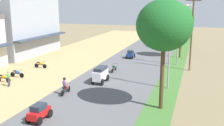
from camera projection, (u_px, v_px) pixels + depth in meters
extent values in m
cube|color=#999EA8|center=(17.00, 25.00, 43.56)|extent=(8.22, 13.05, 9.60)
cube|color=#2D3847|center=(43.00, 37.00, 42.53)|extent=(1.20, 13.05, 0.25)
cylinder|color=black|center=(8.00, 80.00, 28.38)|extent=(0.56, 0.06, 0.56)
cube|color=#333338|center=(3.00, 78.00, 28.53)|extent=(1.12, 0.12, 0.12)
ellipsoid|color=orange|center=(4.00, 77.00, 28.47)|extent=(0.64, 0.28, 0.32)
cube|color=black|center=(1.00, 75.00, 28.55)|extent=(0.44, 0.20, 0.10)
cylinder|color=#A5A8AD|center=(8.00, 78.00, 28.34)|extent=(0.26, 0.05, 0.68)
cylinder|color=black|center=(7.00, 74.00, 28.28)|extent=(0.04, 0.54, 0.04)
cylinder|color=black|center=(22.00, 75.00, 30.22)|extent=(0.56, 0.06, 0.56)
cylinder|color=black|center=(13.00, 74.00, 30.59)|extent=(0.56, 0.06, 0.56)
cube|color=#333338|center=(17.00, 73.00, 30.36)|extent=(1.12, 0.12, 0.12)
ellipsoid|color=#1E4CA5|center=(17.00, 72.00, 30.31)|extent=(0.64, 0.28, 0.32)
cube|color=black|center=(15.00, 71.00, 30.39)|extent=(0.44, 0.20, 0.10)
cylinder|color=#A5A8AD|center=(21.00, 73.00, 30.17)|extent=(0.26, 0.05, 0.68)
cylinder|color=black|center=(20.00, 70.00, 30.11)|extent=(0.04, 0.54, 0.04)
cylinder|color=black|center=(45.00, 66.00, 34.56)|extent=(0.56, 0.06, 0.56)
cylinder|color=black|center=(36.00, 66.00, 34.94)|extent=(0.56, 0.06, 0.56)
cube|color=#333338|center=(40.00, 65.00, 34.71)|extent=(1.12, 0.12, 0.12)
ellipsoid|color=orange|center=(41.00, 64.00, 34.65)|extent=(0.64, 0.28, 0.32)
cube|color=black|center=(38.00, 62.00, 34.74)|extent=(0.44, 0.20, 0.10)
cylinder|color=#A5A8AD|center=(44.00, 64.00, 34.52)|extent=(0.26, 0.05, 0.68)
cylinder|color=black|center=(44.00, 61.00, 34.46)|extent=(0.04, 0.54, 0.04)
cylinder|color=#33333D|center=(8.00, 83.00, 26.97)|extent=(0.14, 0.14, 0.82)
cylinder|color=#33333D|center=(9.00, 82.00, 27.15)|extent=(0.14, 0.14, 0.82)
ellipsoid|color=#338C3F|center=(8.00, 76.00, 26.91)|extent=(0.31, 0.40, 0.56)
sphere|color=#9E7556|center=(8.00, 72.00, 26.81)|extent=(0.22, 0.22, 0.22)
cylinder|color=#4C351E|center=(162.00, 75.00, 20.95)|extent=(0.33, 0.33, 5.59)
ellipsoid|color=#1A5721|center=(164.00, 25.00, 20.08)|extent=(4.28, 4.28, 3.97)
cylinder|color=#4C351E|center=(180.00, 42.00, 40.94)|extent=(0.27, 0.27, 4.93)
ellipsoid|color=#23581F|center=(182.00, 18.00, 40.15)|extent=(3.69, 3.69, 3.91)
cylinder|color=#4C351E|center=(181.00, 36.00, 48.84)|extent=(0.36, 0.36, 4.55)
ellipsoid|color=#23501B|center=(182.00, 18.00, 48.11)|extent=(3.80, 3.80, 3.70)
cylinder|color=gray|center=(170.00, 47.00, 25.62)|extent=(0.16, 0.16, 8.32)
cylinder|color=gray|center=(164.00, 5.00, 24.94)|extent=(1.40, 0.08, 0.08)
ellipsoid|color=silver|center=(157.00, 5.00, 25.17)|extent=(0.36, 0.20, 0.14)
cylinder|color=gray|center=(179.00, 5.00, 24.52)|extent=(1.40, 0.08, 0.08)
ellipsoid|color=silver|center=(187.00, 5.00, 24.32)|extent=(0.36, 0.20, 0.14)
cylinder|color=gray|center=(178.00, 35.00, 35.64)|extent=(0.16, 0.16, 8.24)
cylinder|color=gray|center=(174.00, 5.00, 34.97)|extent=(1.40, 0.08, 0.08)
ellipsoid|color=silver|center=(169.00, 5.00, 35.20)|extent=(0.36, 0.20, 0.14)
cylinder|color=gray|center=(185.00, 5.00, 34.55)|extent=(1.40, 0.08, 0.08)
ellipsoid|color=silver|center=(191.00, 5.00, 34.35)|extent=(0.36, 0.20, 0.14)
cylinder|color=gray|center=(186.00, 25.00, 53.96)|extent=(0.16, 0.16, 7.79)
cylinder|color=gray|center=(183.00, 6.00, 53.34)|extent=(1.40, 0.08, 0.08)
ellipsoid|color=silver|center=(180.00, 7.00, 53.57)|extent=(0.36, 0.20, 0.14)
cylinder|color=gray|center=(190.00, 6.00, 52.92)|extent=(1.40, 0.08, 0.08)
ellipsoid|color=silver|center=(194.00, 7.00, 52.72)|extent=(0.36, 0.20, 0.14)
cylinder|color=brown|center=(192.00, 34.00, 32.77)|extent=(0.20, 0.20, 9.16)
cube|color=#473323|center=(194.00, 0.00, 31.87)|extent=(1.80, 0.10, 0.10)
cube|color=red|center=(39.00, 113.00, 19.17)|extent=(0.84, 1.95, 0.50)
cube|color=#232B38|center=(38.00, 107.00, 19.02)|extent=(0.77, 1.10, 0.40)
cylinder|color=black|center=(39.00, 112.00, 20.02)|extent=(0.10, 0.60, 0.60)
cylinder|color=black|center=(50.00, 113.00, 19.74)|extent=(0.10, 0.60, 0.60)
cylinder|color=black|center=(28.00, 119.00, 18.72)|extent=(0.10, 0.60, 0.60)
cylinder|color=black|center=(40.00, 121.00, 18.44)|extent=(0.10, 0.60, 0.60)
cube|color=silver|center=(100.00, 75.00, 28.22)|extent=(0.95, 2.40, 0.95)
cube|color=#232B38|center=(101.00, 69.00, 28.17)|extent=(0.87, 2.00, 0.35)
cylinder|color=black|center=(99.00, 77.00, 29.29)|extent=(0.12, 0.68, 0.68)
cylinder|color=black|center=(108.00, 78.00, 28.97)|extent=(0.12, 0.68, 0.68)
cylinder|color=black|center=(93.00, 81.00, 27.69)|extent=(0.12, 0.68, 0.68)
cylinder|color=black|center=(102.00, 82.00, 27.37)|extent=(0.12, 0.68, 0.68)
cube|color=navy|center=(131.00, 54.00, 40.80)|extent=(0.84, 1.95, 0.50)
cube|color=#232B38|center=(131.00, 51.00, 40.65)|extent=(0.77, 1.10, 0.40)
cylinder|color=black|center=(129.00, 55.00, 41.65)|extent=(0.10, 0.60, 0.60)
cylinder|color=black|center=(135.00, 55.00, 41.37)|extent=(0.10, 0.60, 0.60)
cylinder|color=black|center=(126.00, 57.00, 40.35)|extent=(0.10, 0.60, 0.60)
cylinder|color=black|center=(132.00, 57.00, 40.07)|extent=(0.10, 0.60, 0.60)
cylinder|color=black|center=(69.00, 89.00, 25.37)|extent=(0.06, 0.56, 0.56)
cylinder|color=black|center=(63.00, 93.00, 24.22)|extent=(0.06, 0.56, 0.56)
cube|color=#333338|center=(66.00, 89.00, 24.76)|extent=(0.12, 1.12, 0.12)
ellipsoid|color=red|center=(66.00, 88.00, 24.80)|extent=(0.28, 0.64, 0.32)
cube|color=black|center=(64.00, 87.00, 24.44)|extent=(0.20, 0.44, 0.10)
cylinder|color=#A5A8AD|center=(68.00, 87.00, 25.26)|extent=(0.05, 0.26, 0.68)
cylinder|color=black|center=(68.00, 83.00, 25.12)|extent=(0.54, 0.04, 0.04)
ellipsoid|color=#724C8C|center=(64.00, 83.00, 24.43)|extent=(0.36, 0.28, 0.64)
sphere|color=black|center=(64.00, 79.00, 24.37)|extent=(0.28, 0.28, 0.28)
cylinder|color=#2D2D38|center=(64.00, 89.00, 24.70)|extent=(0.12, 0.12, 0.48)
cylinder|color=#2D2D38|center=(66.00, 89.00, 24.62)|extent=(0.12, 0.12, 0.48)
cylinder|color=black|center=(116.00, 68.00, 33.43)|extent=(0.06, 0.56, 0.56)
cylinder|color=black|center=(113.00, 71.00, 32.28)|extent=(0.06, 0.56, 0.56)
cube|color=#333338|center=(114.00, 68.00, 32.81)|extent=(0.12, 1.12, 0.12)
ellipsoid|color=#14722D|center=(114.00, 67.00, 32.86)|extent=(0.28, 0.64, 0.32)
cube|color=black|center=(113.00, 66.00, 32.50)|extent=(0.20, 0.44, 0.10)
cylinder|color=#A5A8AD|center=(115.00, 66.00, 33.31)|extent=(0.05, 0.26, 0.68)
cylinder|color=black|center=(115.00, 63.00, 33.17)|extent=(0.54, 0.04, 0.04)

